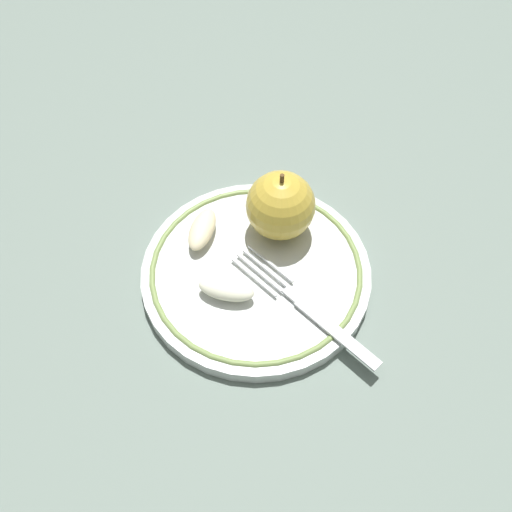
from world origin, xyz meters
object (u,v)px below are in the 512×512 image
(fork, at_px, (309,309))
(apple_red_whole, at_px, (283,208))
(plate, at_px, (256,272))
(apple_slice_back, at_px, (202,229))
(apple_slice_front, at_px, (226,289))

(fork, bearing_deg, apple_red_whole, -31.52)
(plate, xyz_separation_m, fork, (0.00, -0.07, 0.01))
(apple_slice_back, xyz_separation_m, fork, (0.01, -0.14, -0.01))
(apple_slice_back, bearing_deg, apple_red_whole, -70.70)
(plate, height_order, fork, fork)
(apple_slice_front, bearing_deg, apple_slice_back, 123.87)
(plate, xyz_separation_m, apple_red_whole, (0.05, 0.02, 0.04))
(apple_slice_front, distance_m, apple_slice_back, 0.08)
(fork, bearing_deg, plate, 0.95)
(apple_red_whole, bearing_deg, plate, -164.36)
(apple_red_whole, distance_m, fork, 0.11)
(apple_slice_front, xyz_separation_m, apple_slice_back, (0.03, 0.07, 0.00))
(apple_red_whole, bearing_deg, apple_slice_back, 139.92)
(apple_slice_back, relative_size, fork, 0.31)
(plate, relative_size, apple_red_whole, 2.92)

